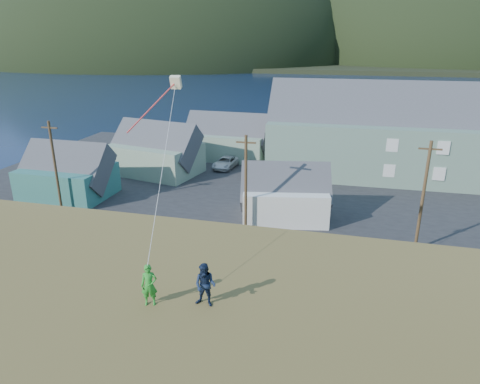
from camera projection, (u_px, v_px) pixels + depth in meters
name	position (u px, v px, depth m)	size (l,w,h in m)	color
ground	(267.00, 243.00, 34.38)	(900.00, 900.00, 0.00)	#0A1638
grass_strip	(262.00, 254.00, 32.54)	(110.00, 8.00, 0.10)	#4C3D19
waterfront_lot	(294.00, 179.00, 49.86)	(72.00, 36.00, 0.12)	#28282B
wharf	(276.00, 133.00, 72.09)	(26.00, 14.00, 0.90)	gray
far_shore	(345.00, 58.00, 335.07)	(900.00, 320.00, 2.00)	black
far_hills	(399.00, 60.00, 280.40)	(760.00, 265.00, 143.00)	black
lodge	(435.00, 135.00, 48.67)	(38.02, 11.39, 13.29)	slate
shed_teal	(67.00, 173.00, 43.44)	(8.95, 6.40, 6.98)	#2D696A
shed_palegreen_near	(155.00, 151.00, 50.98)	(11.54, 8.53, 7.62)	gray
shed_white	(285.00, 194.00, 38.21)	(8.69, 6.56, 6.27)	white
shed_palegreen_far	(227.00, 138.00, 57.65)	(11.36, 6.78, 7.51)	slate
utility_poles	(229.00, 182.00, 35.09)	(31.52, 0.24, 8.60)	#47331E
parked_cars	(225.00, 159.00, 55.10)	(23.59, 12.41, 1.55)	navy
kite_flyer_green	(149.00, 285.00, 13.98)	(0.53, 0.35, 1.46)	#268E28
kite_flyer_navy	(205.00, 285.00, 13.93)	(0.74, 0.58, 1.52)	#16233E
kite_rig	(172.00, 88.00, 18.56)	(1.43, 3.73, 8.76)	beige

